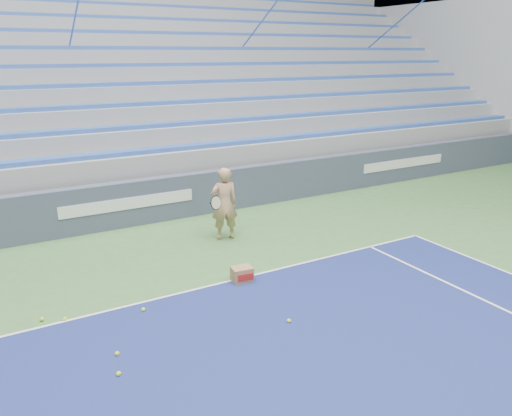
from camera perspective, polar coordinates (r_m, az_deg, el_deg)
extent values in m
cube|color=white|center=(8.99, -7.14, -9.25)|extent=(10.97, 0.05, 0.00)
cube|color=#3D455D|center=(12.35, -14.50, 0.47)|extent=(30.00, 0.30, 1.10)
cube|color=white|center=(12.19, -14.32, 0.51)|extent=(3.20, 0.02, 0.28)
cube|color=white|center=(16.85, 16.59, 4.91)|extent=(3.40, 0.02, 0.28)
cube|color=gray|center=(16.66, -18.82, 4.40)|extent=(30.00, 8.50, 1.10)
cube|color=gray|center=(16.51, -19.09, 7.10)|extent=(30.00, 8.50, 0.50)
cube|color=#3156B1|center=(12.73, -15.72, 6.00)|extent=(29.60, 0.42, 0.11)
cube|color=gray|center=(16.85, -19.55, 8.97)|extent=(30.00, 7.65, 0.50)
cube|color=#3156B1|center=(13.46, -16.82, 8.66)|extent=(29.60, 0.42, 0.11)
cube|color=gray|center=(17.21, -19.99, 10.77)|extent=(30.00, 6.80, 0.50)
cube|color=#3156B1|center=(14.23, -17.83, 11.04)|extent=(29.60, 0.42, 0.11)
cube|color=gray|center=(17.59, -20.42, 12.49)|extent=(30.00, 5.95, 0.50)
cube|color=#3156B1|center=(15.02, -18.74, 13.17)|extent=(29.60, 0.42, 0.11)
cube|color=gray|center=(17.98, -20.84, 14.13)|extent=(30.00, 5.10, 0.50)
cube|color=#3156B1|center=(15.83, -19.57, 15.08)|extent=(29.60, 0.42, 0.11)
cube|color=gray|center=(18.39, -21.25, 15.70)|extent=(30.00, 4.25, 0.50)
cube|color=#3156B1|center=(16.67, -20.34, 16.80)|extent=(29.60, 0.42, 0.11)
cube|color=gray|center=(18.81, -21.64, 17.21)|extent=(30.00, 3.40, 0.50)
cube|color=#3156B1|center=(17.51, -21.04, 18.35)|extent=(29.60, 0.42, 0.11)
cube|color=gray|center=(19.25, -22.03, 18.64)|extent=(30.00, 2.55, 0.50)
cube|color=#3156B1|center=(18.37, -21.69, 19.75)|extent=(29.60, 0.42, 0.11)
cube|color=gray|center=(19.69, -22.40, 20.01)|extent=(30.00, 1.70, 0.50)
cube|color=#3156B1|center=(19.25, -22.29, 21.03)|extent=(29.60, 0.42, 0.11)
cube|color=gray|center=(24.23, 19.34, 14.12)|extent=(0.30, 8.80, 6.10)
cube|color=gray|center=(20.79, -22.32, 15.09)|extent=(31.00, 0.40, 7.30)
cylinder|color=blue|center=(16.31, -20.26, 18.39)|extent=(0.05, 8.53, 5.04)
cylinder|color=blue|center=(18.39, -0.51, 19.16)|extent=(0.05, 8.53, 5.04)
cylinder|color=blue|center=(21.96, 14.02, 18.38)|extent=(0.05, 8.53, 5.04)
imported|color=tan|center=(11.05, -3.65, 0.48)|extent=(0.67, 0.51, 1.64)
cylinder|color=black|center=(10.65, -4.75, 0.54)|extent=(0.12, 0.27, 0.08)
cylinder|color=beige|center=(10.34, -4.61, 0.60)|extent=(0.29, 0.16, 0.28)
torus|color=black|center=(10.34, -4.61, 0.60)|extent=(0.31, 0.18, 0.30)
cube|color=olive|center=(9.21, -1.62, -7.59)|extent=(0.40, 0.32, 0.28)
cube|color=#B21E19|center=(9.09, -1.18, -7.92)|extent=(0.30, 0.05, 0.13)
sphere|color=#D7E92F|center=(7.05, -15.43, -17.80)|extent=(0.07, 0.07, 0.07)
sphere|color=#D7E92F|center=(8.66, -23.28, -11.59)|extent=(0.07, 0.07, 0.07)
sphere|color=#D7E92F|center=(7.96, 3.78, -12.75)|extent=(0.07, 0.07, 0.07)
sphere|color=#D7E92F|center=(8.45, -12.76, -11.26)|extent=(0.07, 0.07, 0.07)
sphere|color=#D7E92F|center=(7.44, -15.58, -15.74)|extent=(0.07, 0.07, 0.07)
sphere|color=#D7E92F|center=(8.53, -21.01, -11.77)|extent=(0.07, 0.07, 0.07)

